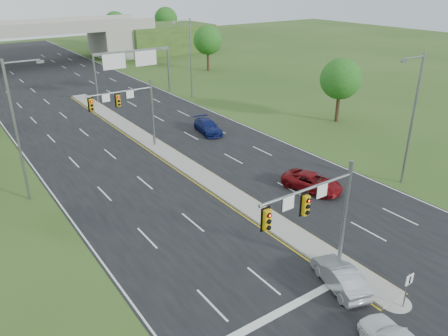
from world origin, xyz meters
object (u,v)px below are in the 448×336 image
at_px(signal_mast_far, 131,106).
at_px(car_far_a, 312,182).
at_px(sign_gantry, 132,61).
at_px(car_silver, 340,277).
at_px(keep_right_sign, 408,285).
at_px(car_far_b, 208,127).
at_px(signal_mast_near, 320,209).
at_px(overpass, 27,46).

relative_size(signal_mast_far, car_far_a, 1.38).
relative_size(sign_gantry, car_silver, 2.71).
bearing_deg(car_silver, sign_gantry, -83.07).
height_order(keep_right_sign, car_far_b, keep_right_sign).
height_order(signal_mast_near, car_far_b, signal_mast_near).
relative_size(keep_right_sign, car_silver, 0.51).
bearing_deg(signal_mast_near, signal_mast_far, 90.00).
xyz_separation_m(keep_right_sign, car_silver, (-1.50, 3.17, -0.79)).
relative_size(sign_gantry, overpass, 0.14).
bearing_deg(signal_mast_far, car_far_a, -63.16).
xyz_separation_m(overpass, car_far_a, (6.12, -71.64, -2.83)).
distance_m(car_far_a, car_far_b, 17.00).
relative_size(signal_mast_far, sign_gantry, 0.60).
height_order(keep_right_sign, overpass, overpass).
xyz_separation_m(signal_mast_near, car_far_b, (9.09, 25.42, -3.99)).
distance_m(sign_gantry, car_silver, 47.21).
bearing_deg(signal_mast_far, car_far_b, 2.63).
height_order(signal_mast_far, car_far_a, signal_mast_far).
xyz_separation_m(sign_gantry, car_far_a, (-0.56, -36.56, -4.52)).
bearing_deg(car_far_b, signal_mast_near, -99.37).
relative_size(keep_right_sign, car_far_b, 0.45).
distance_m(signal_mast_far, car_silver, 26.60).
relative_size(car_silver, car_far_a, 0.84).
distance_m(keep_right_sign, car_far_a, 14.29).
xyz_separation_m(car_silver, car_far_a, (7.62, 9.71, -0.00)).
relative_size(signal_mast_near, keep_right_sign, 3.18).
distance_m(car_silver, car_far_a, 12.35).
distance_m(overpass, car_silver, 81.42).
xyz_separation_m(keep_right_sign, car_far_a, (6.12, 12.88, -0.79)).
relative_size(signal_mast_near, car_silver, 1.64).
distance_m(keep_right_sign, car_far_b, 30.65).
bearing_deg(keep_right_sign, signal_mast_far, 94.39).
bearing_deg(keep_right_sign, sign_gantry, 82.30).
bearing_deg(car_silver, overpass, -74.10).
bearing_deg(signal_mast_near, car_silver, -59.25).
relative_size(keep_right_sign, sign_gantry, 0.19).
bearing_deg(car_far_a, signal_mast_near, -151.13).
relative_size(car_silver, car_far_b, 0.87).
height_order(signal_mast_far, car_far_b, signal_mast_far).
distance_m(signal_mast_near, overpass, 80.11).
xyz_separation_m(signal_mast_near, keep_right_sign, (2.26, -4.45, -3.21)).
distance_m(keep_right_sign, sign_gantry, 50.04).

